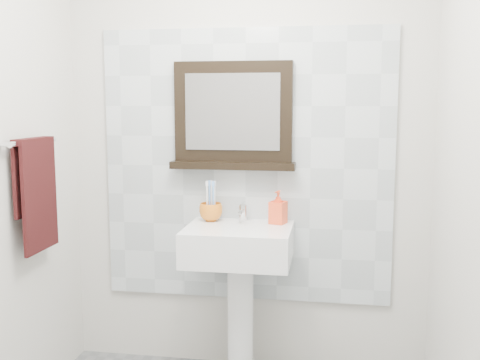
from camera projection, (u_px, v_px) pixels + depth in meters
name	position (u px, v px, depth m)	size (l,w,h in m)	color
back_wall	(246.00, 149.00, 3.09)	(2.00, 0.01, 2.50)	beige
front_wall	(50.00, 251.00, 0.94)	(2.00, 0.01, 2.50)	beige
splashback	(246.00, 167.00, 3.10)	(1.60, 0.02, 1.50)	#B4BEC3
pedestal_sink	(239.00, 261.00, 2.95)	(0.55, 0.44, 0.96)	white
toothbrush_cup	(211.00, 212.00, 3.06)	(0.13, 0.13, 0.10)	orange
toothbrushes	(211.00, 199.00, 3.05)	(0.05, 0.04, 0.21)	white
soap_dispenser	(278.00, 207.00, 2.99)	(0.08, 0.08, 0.18)	red
framed_mirror	(233.00, 118.00, 3.04)	(0.68, 0.11, 0.58)	black
towel_bar	(32.00, 142.00, 2.68)	(0.07, 0.40, 0.03)	silver
hand_towel	(36.00, 185.00, 2.71)	(0.06, 0.30, 0.55)	black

